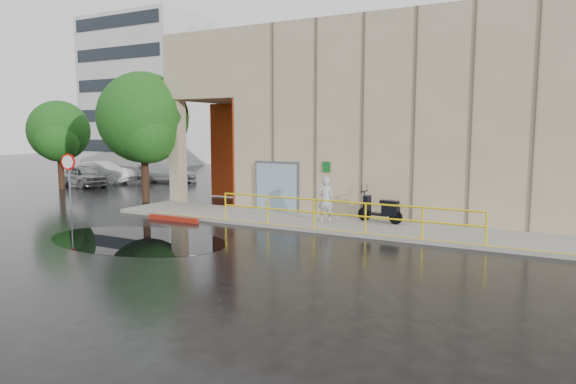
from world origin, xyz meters
name	(u,v)px	position (x,y,z in m)	size (l,w,h in m)	color
ground	(182,239)	(0.00, 0.00, 0.00)	(120.00, 120.00, 0.00)	black
sidewalk	(347,225)	(4.00, 4.50, 0.07)	(20.00, 3.00, 0.15)	gray
building	(424,116)	(5.10, 10.98, 4.21)	(20.00, 10.17, 8.00)	tan
guardrail	(339,215)	(4.25, 3.15, 0.68)	(9.56, 0.06, 1.03)	yellow
distant_building	(147,92)	(-28.00, 27.98, 7.50)	(12.00, 8.08, 15.00)	#B9B9B5
person	(325,199)	(3.13, 4.47, 0.99)	(0.62, 0.40, 1.69)	#ADAEB2
scooter	(381,201)	(5.02, 5.27, 0.94)	(1.82, 0.81, 1.38)	black
stop_sign	(69,169)	(-8.52, 2.46, 1.86)	(0.75, 0.21, 2.54)	#5C5C61
red_curb	(173,219)	(-2.57, 2.50, 0.09)	(2.40, 0.18, 0.18)	maroon
puddle	(137,240)	(-1.24, -0.80, 0.00)	(6.56, 4.04, 0.01)	black
car_a	(83,176)	(-16.00, 9.42, 0.69)	(1.62, 4.04, 1.38)	#9C9FA3
car_b	(102,172)	(-16.60, 11.47, 0.73)	(1.54, 4.41, 1.45)	white
car_c	(167,173)	(-13.22, 14.11, 0.59)	(1.66, 4.08, 1.18)	silver
tree_near	(144,121)	(-7.35, 6.04, 4.01)	(4.47, 4.47, 6.42)	black
tree_far	(59,133)	(-15.81, 7.64, 3.37)	(3.66, 3.63, 5.33)	black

